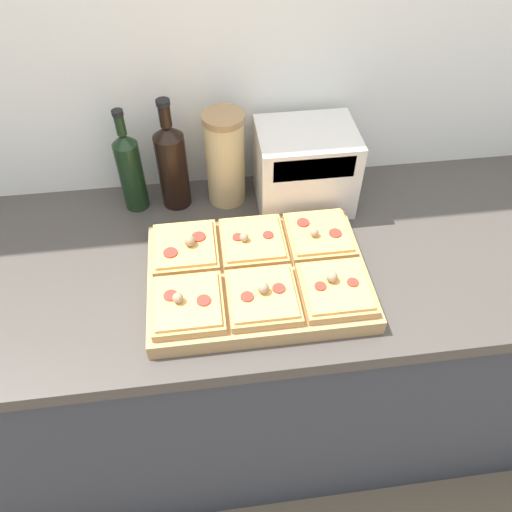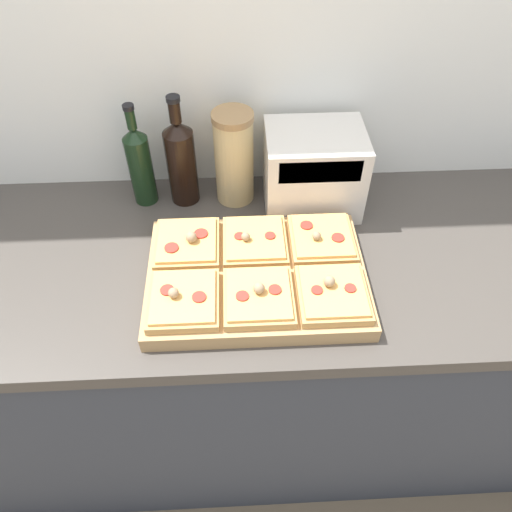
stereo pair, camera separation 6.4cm
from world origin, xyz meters
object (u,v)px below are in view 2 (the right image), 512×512
cutting_board (257,277)px  toaster_oven (313,170)px  grain_jar_tall (234,158)px  olive_oil_bottle (140,164)px  wine_bottle (181,160)px

cutting_board → toaster_oven: 0.35m
grain_jar_tall → toaster_oven: 0.21m
cutting_board → toaster_oven: toaster_oven is taller
olive_oil_bottle → wine_bottle: size_ratio=0.94×
olive_oil_bottle → toaster_oven: size_ratio=1.06×
cutting_board → grain_jar_tall: 0.35m
wine_bottle → toaster_oven: size_ratio=1.13×
grain_jar_tall → toaster_oven: bearing=-9.9°
olive_oil_bottle → wine_bottle: 0.11m
grain_jar_tall → wine_bottle: bearing=180.0°
olive_oil_bottle → toaster_oven: 0.46m
cutting_board → olive_oil_bottle: 0.45m
cutting_board → grain_jar_tall: grain_jar_tall is taller
wine_bottle → grain_jar_tall: bearing=-0.0°
toaster_oven → cutting_board: bearing=-119.9°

